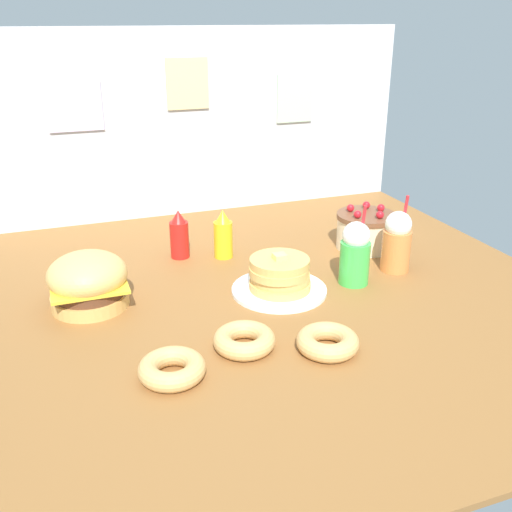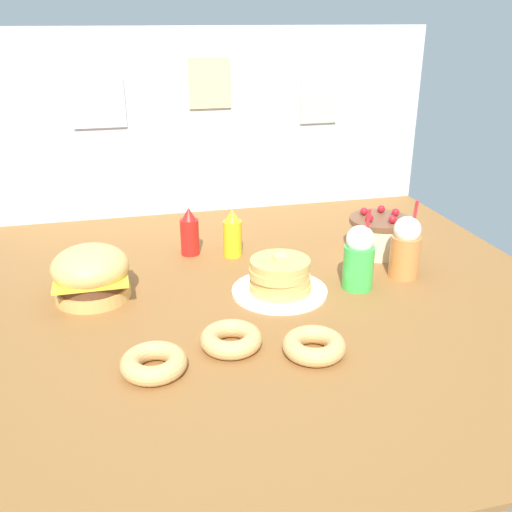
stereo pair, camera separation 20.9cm
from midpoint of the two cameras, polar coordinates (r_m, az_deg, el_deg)
The scene contains 12 objects.
ground_plane at distance 2.13m, azimuth -2.25°, elevation -4.38°, with size 2.29×2.14×0.02m, color brown.
back_wall at distance 2.97m, azimuth -8.92°, elevation 12.79°, with size 2.29×0.04×0.92m.
burger at distance 2.14m, azimuth -18.99°, elevation -2.45°, with size 0.28×0.28×0.20m.
pancake_stack at distance 2.14m, azimuth -0.45°, elevation -2.24°, with size 0.36×0.36×0.15m.
layer_cake at distance 2.58m, azimuth 8.52°, elevation 2.49°, with size 0.26×0.26×0.19m.
ketchup_bottle at distance 2.48m, azimuth -10.01°, elevation 1.94°, with size 0.08×0.08×0.21m.
mustard_bottle at distance 2.45m, azimuth -5.71°, elevation 1.98°, with size 0.08×0.08×0.21m.
cream_soda_cup at distance 2.21m, azimuth 7.12°, elevation 0.20°, with size 0.12×0.12×0.32m.
orange_float_cup at distance 2.35m, azimuth 11.30°, elevation 1.35°, with size 0.12×0.12×0.32m.
donut_pink_glaze at distance 1.71m, azimuth -11.88°, elevation -10.90°, with size 0.20×0.20×0.06m.
donut_chocolate at distance 1.81m, azimuth -4.52°, elevation -8.33°, with size 0.20×0.20×0.06m.
donut_vanilla at distance 1.80m, azimuth 3.77°, elevation -8.51°, with size 0.20×0.20×0.06m.
Camera 1 is at (-0.67, -1.78, 0.96)m, focal length 40.47 mm.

